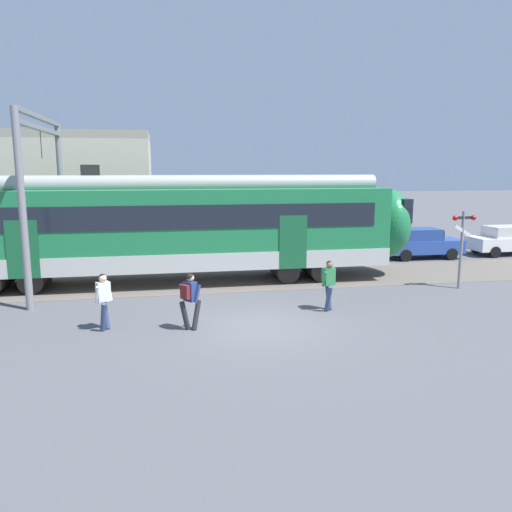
{
  "coord_description": "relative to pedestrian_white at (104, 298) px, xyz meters",
  "views": [
    {
      "loc": [
        -2.65,
        -13.89,
        4.6
      ],
      "look_at": [
        0.43,
        2.83,
        1.6
      ],
      "focal_mm": 35.0,
      "sensor_mm": 36.0,
      "label": 1
    }
  ],
  "objects": [
    {
      "name": "pedestrian_white",
      "position": [
        0.0,
        0.0,
        0.0
      ],
      "size": [
        0.51,
        0.71,
        1.67
      ],
      "color": "navy",
      "rests_on": "ground"
    },
    {
      "name": "pedestrian_green",
      "position": [
        6.96,
        0.78,
        0.03
      ],
      "size": [
        0.54,
        0.69,
        1.67
      ],
      "color": "navy",
      "rests_on": "ground"
    },
    {
      "name": "crossing_signal",
      "position": [
        12.93,
        2.75,
        1.05
      ],
      "size": [
        0.96,
        0.22,
        3.0
      ],
      "color": "gray",
      "rests_on": "ground"
    },
    {
      "name": "parked_car_blue",
      "position": [
        14.8,
        9.15,
        -0.18
      ],
      "size": [
        4.04,
        1.83,
        1.54
      ],
      "color": "#284799",
      "rests_on": "ground"
    },
    {
      "name": "ground_plane",
      "position": [
        4.43,
        -0.45,
        -0.96
      ],
      "size": [
        160.0,
        160.0,
        0.0
      ],
      "primitive_type": "plane",
      "color": "#515156"
    },
    {
      "name": "pedestrian_navy",
      "position": [
        2.42,
        -0.43,
        0.03
      ],
      "size": [
        0.7,
        0.5,
        1.67
      ],
      "color": "#28282D",
      "rests_on": "ground"
    },
    {
      "name": "catenary_gantry",
      "position": [
        -2.67,
        5.83,
        3.35
      ],
      "size": [
        0.24,
        6.64,
        6.53
      ],
      "color": "gray",
      "rests_on": "ground"
    },
    {
      "name": "parked_car_white",
      "position": [
        19.81,
        9.3,
        -0.18
      ],
      "size": [
        4.03,
        1.81,
        1.54
      ],
      "color": "silver",
      "rests_on": "ground"
    }
  ]
}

